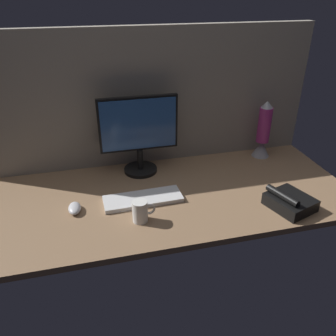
# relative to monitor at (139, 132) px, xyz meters

# --- Properties ---
(ground_plane) EXTENTS (1.80, 0.80, 0.03)m
(ground_plane) POSITION_rel_monitor_xyz_m (0.09, -0.25, -0.25)
(ground_plane) COLOR #8C6B4C
(cubicle_wall_back) EXTENTS (1.80, 0.05, 0.73)m
(cubicle_wall_back) POSITION_rel_monitor_xyz_m (0.09, 0.12, 0.14)
(cubicle_wall_back) COLOR gray
(cubicle_wall_back) RESTS_ON ground_plane
(monitor) EXTENTS (0.41, 0.18, 0.42)m
(monitor) POSITION_rel_monitor_xyz_m (0.00, 0.00, 0.00)
(monitor) COLOR black
(monitor) RESTS_ON ground_plane
(keyboard) EXTENTS (0.37, 0.14, 0.02)m
(keyboard) POSITION_rel_monitor_xyz_m (-0.04, -0.30, -0.22)
(keyboard) COLOR silver
(keyboard) RESTS_ON ground_plane
(mouse) EXTENTS (0.06, 0.10, 0.03)m
(mouse) POSITION_rel_monitor_xyz_m (-0.35, -0.31, -0.21)
(mouse) COLOR silver
(mouse) RESTS_ON ground_plane
(mug_ceramic_white) EXTENTS (0.10, 0.07, 0.10)m
(mug_ceramic_white) POSITION_rel_monitor_xyz_m (-0.08, -0.45, -0.18)
(mug_ceramic_white) COLOR white
(mug_ceramic_white) RESTS_ON ground_plane
(lava_lamp) EXTENTS (0.10, 0.10, 0.34)m
(lava_lamp) POSITION_rel_monitor_xyz_m (0.73, 0.01, -0.09)
(lava_lamp) COLOR #A5A5AD
(lava_lamp) RESTS_ON ground_plane
(desk_phone) EXTENTS (0.22, 0.23, 0.09)m
(desk_phone) POSITION_rel_monitor_xyz_m (0.60, -0.51, -0.20)
(desk_phone) COLOR black
(desk_phone) RESTS_ON ground_plane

